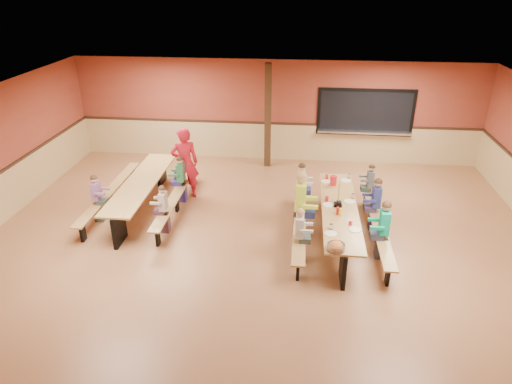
# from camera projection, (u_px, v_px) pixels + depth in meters

# --- Properties ---
(ground) EXTENTS (12.00, 12.00, 0.00)m
(ground) POSITION_uv_depth(u_px,v_px,m) (260.00, 244.00, 9.70)
(ground) COLOR brown
(ground) RESTS_ON ground
(room_envelope) EXTENTS (12.04, 10.04, 3.02)m
(room_envelope) POSITION_uv_depth(u_px,v_px,m) (260.00, 216.00, 9.40)
(room_envelope) COLOR brown
(room_envelope) RESTS_ON ground
(kitchen_pass_through) EXTENTS (2.78, 0.28, 1.38)m
(kitchen_pass_through) POSITION_uv_depth(u_px,v_px,m) (365.00, 114.00, 13.25)
(kitchen_pass_through) COLOR black
(kitchen_pass_through) RESTS_ON ground
(structural_post) EXTENTS (0.18, 0.18, 3.00)m
(structural_post) POSITION_uv_depth(u_px,v_px,m) (268.00, 117.00, 13.01)
(structural_post) COLOR black
(structural_post) RESTS_ON ground
(cafeteria_table_main) EXTENTS (1.91, 3.70, 0.74)m
(cafeteria_table_main) POSITION_uv_depth(u_px,v_px,m) (339.00, 217.00, 9.70)
(cafeteria_table_main) COLOR olive
(cafeteria_table_main) RESTS_ON ground
(cafeteria_table_second) EXTENTS (1.91, 3.70, 0.74)m
(cafeteria_table_second) POSITION_uv_depth(u_px,v_px,m) (142.00, 189.00, 10.92)
(cafeteria_table_second) COLOR olive
(cafeteria_table_second) RESTS_ON ground
(seated_child_white_left) EXTENTS (0.34, 0.28, 1.15)m
(seated_child_white_left) POSITION_uv_depth(u_px,v_px,m) (299.00, 235.00, 8.92)
(seated_child_white_left) COLOR #BBBAC1
(seated_child_white_left) RESTS_ON ground
(seated_adult_yellow) EXTENTS (0.48, 0.39, 1.44)m
(seated_adult_yellow) POSITION_uv_depth(u_px,v_px,m) (300.00, 204.00, 9.82)
(seated_adult_yellow) COLOR #BFDB33
(seated_adult_yellow) RESTS_ON ground
(seated_child_grey_left) EXTENTS (0.36, 0.29, 1.19)m
(seated_child_grey_left) POSITION_uv_depth(u_px,v_px,m) (301.00, 187.00, 10.88)
(seated_child_grey_left) COLOR silver
(seated_child_grey_left) RESTS_ON ground
(seated_child_teal_right) EXTENTS (0.38, 0.31, 1.24)m
(seated_child_teal_right) POSITION_uv_depth(u_px,v_px,m) (383.00, 230.00, 9.00)
(seated_child_teal_right) COLOR #0EA67E
(seated_child_teal_right) RESTS_ON ground
(seated_child_navy_right) EXTENTS (0.37, 0.30, 1.21)m
(seated_child_navy_right) POSITION_uv_depth(u_px,v_px,m) (376.00, 204.00, 10.04)
(seated_child_navy_right) COLOR navy
(seated_child_navy_right) RESTS_ON ground
(seated_child_char_right) EXTENTS (0.32, 0.27, 1.12)m
(seated_child_char_right) POSITION_uv_depth(u_px,v_px,m) (370.00, 186.00, 11.00)
(seated_child_char_right) COLOR #4C5356
(seated_child_char_right) RESTS_ON ground
(seated_child_purple_sec) EXTENTS (0.33, 0.27, 1.13)m
(seated_child_purple_sec) POSITION_uv_depth(u_px,v_px,m) (97.00, 199.00, 10.38)
(seated_child_purple_sec) COLOR #7D5079
(seated_child_purple_sec) RESTS_ON ground
(seated_child_green_sec) EXTENTS (0.36, 0.29, 1.18)m
(seated_child_green_sec) POSITION_uv_depth(u_px,v_px,m) (181.00, 179.00, 11.29)
(seated_child_green_sec) COLOR #307246
(seated_child_green_sec) RESTS_ON ground
(seated_child_tan_sec) EXTENTS (0.32, 0.26, 1.11)m
(seated_child_tan_sec) POSITION_uv_depth(u_px,v_px,m) (164.00, 209.00, 9.94)
(seated_child_tan_sec) COLOR #B09B8D
(seated_child_tan_sec) RESTS_ON ground
(standing_woman) EXTENTS (0.78, 0.65, 1.85)m
(standing_woman) POSITION_uv_depth(u_px,v_px,m) (185.00, 163.00, 11.36)
(standing_woman) COLOR #B41426
(standing_woman) RESTS_ON ground
(punch_pitcher) EXTENTS (0.16, 0.16, 0.22)m
(punch_pitcher) POSITION_uv_depth(u_px,v_px,m) (333.00, 180.00, 10.60)
(punch_pitcher) COLOR red
(punch_pitcher) RESTS_ON cafeteria_table_main
(chip_bowl) EXTENTS (0.32, 0.32, 0.15)m
(chip_bowl) POSITION_uv_depth(u_px,v_px,m) (336.00, 246.00, 8.12)
(chip_bowl) COLOR orange
(chip_bowl) RESTS_ON cafeteria_table_main
(napkin_dispenser) EXTENTS (0.10, 0.14, 0.13)m
(napkin_dispenser) POSITION_uv_depth(u_px,v_px,m) (339.00, 205.00, 9.60)
(napkin_dispenser) COLOR black
(napkin_dispenser) RESTS_ON cafeteria_table_main
(condiment_mustard) EXTENTS (0.06, 0.06, 0.17)m
(condiment_mustard) POSITION_uv_depth(u_px,v_px,m) (340.00, 212.00, 9.25)
(condiment_mustard) COLOR yellow
(condiment_mustard) RESTS_ON cafeteria_table_main
(condiment_ketchup) EXTENTS (0.06, 0.06, 0.17)m
(condiment_ketchup) POSITION_uv_depth(u_px,v_px,m) (337.00, 211.00, 9.30)
(condiment_ketchup) COLOR #B2140F
(condiment_ketchup) RESTS_ON cafeteria_table_main
(table_paddle) EXTENTS (0.16, 0.16, 0.56)m
(table_paddle) POSITION_uv_depth(u_px,v_px,m) (338.00, 200.00, 9.63)
(table_paddle) COLOR black
(table_paddle) RESTS_ON cafeteria_table_main
(place_settings) EXTENTS (0.65, 3.30, 0.11)m
(place_settings) POSITION_uv_depth(u_px,v_px,m) (340.00, 205.00, 9.59)
(place_settings) COLOR beige
(place_settings) RESTS_ON cafeteria_table_main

